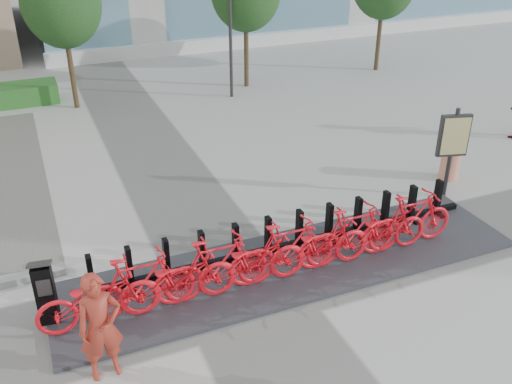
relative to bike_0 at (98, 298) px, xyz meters
name	(u,v)px	position (x,y,z in m)	size (l,w,h in m)	color
ground	(238,290)	(2.60, 0.05, -0.64)	(120.00, 120.00, 0.00)	#AAAAAA
tree_1	(61,3)	(1.10, 12.05, 2.95)	(2.60, 2.60, 5.10)	brown
streetlamp	(230,10)	(6.60, 11.05, 2.50)	(2.00, 0.20, 5.00)	black
dock_pad	(292,265)	(3.90, 0.35, -0.60)	(9.60, 2.40, 0.08)	#313239
dock_rail_posts	(285,233)	(3.96, 0.82, -0.13)	(8.02, 0.50, 0.85)	black
bike_0	(98,298)	(0.00, 0.00, 0.00)	(0.74, 2.11, 1.11)	red
bike_1	(139,285)	(0.72, 0.00, 0.06)	(0.58, 2.05, 1.23)	red
bike_2	(179,278)	(1.44, 0.00, 0.00)	(0.74, 2.11, 1.11)	red
bike_3	(216,267)	(2.16, 0.00, 0.06)	(0.58, 2.05, 1.23)	red
bike_4	(253,261)	(2.88, 0.00, 0.00)	(0.74, 2.11, 1.11)	red
bike_5	(287,250)	(3.60, 0.00, 0.06)	(0.58, 2.05, 1.23)	red
bike_6	(320,244)	(4.32, 0.00, 0.00)	(0.74, 2.11, 1.11)	red
bike_7	(352,234)	(5.04, 0.00, 0.06)	(0.58, 2.05, 1.23)	red
bike_8	(382,230)	(5.76, 0.00, 0.00)	(0.74, 2.11, 1.11)	red
bike_9	(411,220)	(6.48, 0.00, 0.06)	(0.58, 2.05, 1.23)	red
kiosk	(45,292)	(-0.81, 0.43, 0.06)	(0.43, 0.38, 1.28)	black
worker_red	(100,327)	(-0.10, -1.14, 0.31)	(0.69, 0.45, 1.89)	maroon
construction_barrel	(450,162)	(9.54, 2.40, -0.15)	(0.50, 0.50, 0.96)	#E3430D
map_sign	(453,139)	(8.77, 1.62, 0.90)	(0.76, 0.31, 2.32)	black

